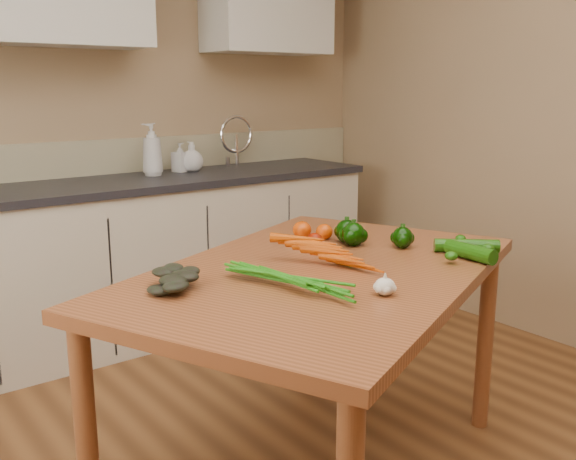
# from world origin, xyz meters

# --- Properties ---
(room) EXTENTS (4.04, 5.04, 2.64)m
(room) POSITION_xyz_m (0.00, 0.17, 1.25)
(room) COLOR brown
(room) RESTS_ON ground
(counter_run) EXTENTS (2.84, 0.64, 1.14)m
(counter_run) POSITION_xyz_m (0.21, 2.19, 0.46)
(counter_run) COLOR beige
(counter_run) RESTS_ON ground
(table) EXTENTS (1.76, 1.48, 0.80)m
(table) POSITION_xyz_m (0.11, 0.49, 0.71)
(table) COLOR brown
(table) RESTS_ON ground
(soap_bottle_a) EXTENTS (0.12, 0.12, 0.30)m
(soap_bottle_a) POSITION_xyz_m (0.35, 2.27, 1.05)
(soap_bottle_a) COLOR silver
(soap_bottle_a) RESTS_ON counter_run
(soap_bottle_b) EXTENTS (0.10, 0.10, 0.17)m
(soap_bottle_b) POSITION_xyz_m (0.55, 2.32, 0.99)
(soap_bottle_b) COLOR silver
(soap_bottle_b) RESTS_ON counter_run
(soap_bottle_c) EXTENTS (0.17, 0.17, 0.18)m
(soap_bottle_c) POSITION_xyz_m (0.62, 2.30, 0.99)
(soap_bottle_c) COLOR silver
(soap_bottle_c) RESTS_ON counter_run
(carrot_bunch) EXTENTS (0.34, 0.31, 0.07)m
(carrot_bunch) POSITION_xyz_m (0.05, 0.47, 0.84)
(carrot_bunch) COLOR #C64904
(carrot_bunch) RESTS_ON table
(leafy_greens) EXTENTS (0.21, 0.19, 0.11)m
(leafy_greens) POSITION_xyz_m (-0.40, 0.59, 0.86)
(leafy_greens) COLOR black
(leafy_greens) RESTS_ON table
(garlic_bulb) EXTENTS (0.06, 0.06, 0.05)m
(garlic_bulb) POSITION_xyz_m (0.07, 0.16, 0.83)
(garlic_bulb) COLOR white
(garlic_bulb) RESTS_ON table
(pepper_a) EXTENTS (0.09, 0.09, 0.09)m
(pepper_a) POSITION_xyz_m (0.41, 0.65, 0.85)
(pepper_a) COLOR black
(pepper_a) RESTS_ON table
(pepper_b) EXTENTS (0.09, 0.09, 0.09)m
(pepper_b) POSITION_xyz_m (0.42, 0.70, 0.85)
(pepper_b) COLOR black
(pepper_b) RESTS_ON table
(pepper_c) EXTENTS (0.08, 0.08, 0.08)m
(pepper_c) POSITION_xyz_m (0.53, 0.52, 0.84)
(pepper_c) COLOR black
(pepper_c) RESTS_ON table
(tomato_a) EXTENTS (0.06, 0.06, 0.06)m
(tomato_a) POSITION_xyz_m (0.27, 0.72, 0.83)
(tomato_a) COLOR #831302
(tomato_a) RESTS_ON table
(tomato_b) EXTENTS (0.08, 0.08, 0.07)m
(tomato_b) POSITION_xyz_m (0.32, 0.87, 0.84)
(tomato_b) COLOR #C73C04
(tomato_b) RESTS_ON table
(tomato_c) EXTENTS (0.07, 0.07, 0.06)m
(tomato_c) POSITION_xyz_m (0.38, 0.80, 0.83)
(tomato_c) COLOR #C73C04
(tomato_c) RESTS_ON table
(zucchini_a) EXTENTS (0.21, 0.19, 0.05)m
(zucchini_a) POSITION_xyz_m (0.67, 0.32, 0.83)
(zucchini_a) COLOR #134607
(zucchini_a) RESTS_ON table
(zucchini_b) EXTENTS (0.07, 0.20, 0.06)m
(zucchini_b) POSITION_xyz_m (0.60, 0.25, 0.83)
(zucchini_b) COLOR #134607
(zucchini_b) RESTS_ON table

